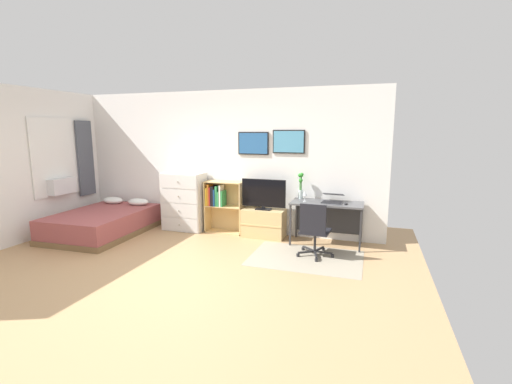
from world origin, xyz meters
TOP-DOWN VIEW (x-y plane):
  - ground_plane at (0.00, 0.00)m, footprint 7.20×7.20m
  - wall_back_with_posters at (0.01, 2.43)m, footprint 6.12×0.09m
  - area_rug at (1.86, 1.30)m, footprint 1.70×1.20m
  - bed at (-2.05, 1.39)m, footprint 1.46×2.01m
  - dresser at (-0.73, 2.15)m, footprint 0.82×0.46m
  - bookshelf at (0.03, 2.22)m, footprint 0.74×0.30m
  - tv_stand at (0.91, 2.17)m, footprint 0.78×0.41m
  - television at (0.91, 2.15)m, footprint 0.82×0.16m
  - desk at (2.06, 2.16)m, footprint 1.21×0.57m
  - office_chair at (1.96, 1.38)m, footprint 0.57×0.58m
  - laptop at (2.15, 2.16)m, footprint 0.37×0.39m
  - computer_mouse at (2.38, 2.02)m, footprint 0.06×0.10m
  - bamboo_vase at (1.56, 2.28)m, footprint 0.10×0.10m
  - wine_glass at (1.68, 2.05)m, footprint 0.07×0.07m

SIDE VIEW (x-z plane):
  - ground_plane at x=0.00m, z-range 0.00..0.00m
  - area_rug at x=1.86m, z-range 0.00..0.01m
  - bed at x=-2.05m, z-range -0.06..0.51m
  - tv_stand at x=0.91m, z-range 0.00..0.52m
  - office_chair at x=1.96m, z-range 0.03..0.89m
  - dresser at x=-0.73m, z-range 0.00..1.14m
  - bookshelf at x=0.03m, z-range 0.09..1.09m
  - desk at x=2.06m, z-range 0.23..0.97m
  - computer_mouse at x=2.38m, z-range 0.74..0.77m
  - laptop at x=2.15m, z-range 0.72..0.88m
  - television at x=0.91m, z-range 0.52..1.08m
  - wine_glass at x=1.68m, z-range 0.78..0.96m
  - bamboo_vase at x=1.56m, z-range 0.75..1.22m
  - wall_back_with_posters at x=0.01m, z-range 0.01..2.71m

